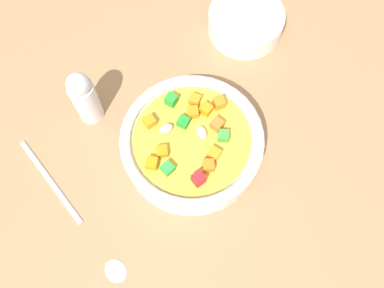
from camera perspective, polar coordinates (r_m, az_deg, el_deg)
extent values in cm
cube|color=#9E754F|center=(60.50, 0.00, -1.17)|extent=(140.00, 140.00, 2.00)
cylinder|color=white|center=(57.85, 0.00, -0.14)|extent=(18.93, 18.93, 3.70)
torus|color=white|center=(55.75, 0.00, 0.76)|extent=(19.25, 19.25, 1.46)
cylinder|color=gold|center=(55.96, 0.00, 0.66)|extent=(15.82, 15.82, 0.40)
cube|color=orange|center=(56.72, 0.11, 4.31)|extent=(1.86, 1.86, 1.28)
cube|color=orange|center=(56.03, 3.30, 2.80)|extent=(1.84, 1.84, 1.37)
cube|color=green|center=(57.51, -2.93, 5.93)|extent=(1.96, 1.96, 1.52)
cube|color=orange|center=(54.02, -5.44, -2.63)|extent=(2.00, 2.00, 1.33)
ellipsoid|color=beige|center=(55.88, -3.54, 2.08)|extent=(1.37, 2.05, 1.07)
cube|color=green|center=(56.14, -1.32, 2.93)|extent=(1.99, 1.99, 1.14)
cube|color=orange|center=(57.70, 0.39, 6.01)|extent=(2.00, 2.00, 1.12)
cube|color=orange|center=(54.50, -3.88, -1.33)|extent=(1.82, 1.82, 1.08)
cube|color=orange|center=(56.39, -5.78, 3.04)|extent=(1.58, 1.58, 1.28)
cube|color=red|center=(52.93, 0.88, -4.73)|extent=(1.62, 1.62, 1.70)
cube|color=orange|center=(56.97, 1.93, 4.71)|extent=(1.89, 1.89, 1.25)
cube|color=green|center=(55.42, 4.25, 1.11)|extent=(1.97, 1.97, 1.23)
ellipsoid|color=beige|center=(55.80, 1.17, 1.81)|extent=(2.24, 1.71, 0.84)
cube|color=orange|center=(54.43, 3.03, -1.32)|extent=(1.94, 1.94, 1.14)
cube|color=green|center=(53.74, -3.33, -3.31)|extent=(1.78, 1.78, 1.15)
cube|color=orange|center=(57.42, 3.68, 5.58)|extent=(1.62, 1.62, 1.41)
cube|color=orange|center=(53.73, 2.21, -2.93)|extent=(1.89, 1.89, 1.31)
cylinder|color=silver|center=(60.78, -18.61, -4.72)|extent=(14.79, 3.83, 0.79)
ellipsoid|color=silver|center=(56.09, -10.32, -16.46)|extent=(3.64, 3.17, 0.72)
cylinder|color=white|center=(69.20, 7.25, 15.94)|extent=(11.71, 11.71, 3.33)
torus|color=white|center=(67.74, 7.45, 16.94)|extent=(11.83, 11.83, 0.94)
cylinder|color=silver|center=(60.46, -14.09, 5.64)|extent=(3.57, 3.57, 7.44)
sphere|color=silver|center=(56.64, -15.13, 7.79)|extent=(3.21, 3.21, 3.21)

